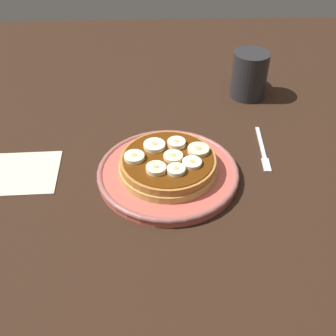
{
  "coord_description": "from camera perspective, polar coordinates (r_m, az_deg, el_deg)",
  "views": [
    {
      "loc": [
        -53.97,
        1.81,
        46.15
      ],
      "look_at": [
        0.0,
        0.0,
        1.93
      ],
      "focal_mm": 46.53,
      "sensor_mm": 36.0,
      "label": 1
    }
  ],
  "objects": [
    {
      "name": "ground_plane",
      "position": [
        0.72,
        -0.0,
        -2.11
      ],
      "size": [
        140.0,
        140.0,
        3.0
      ],
      "primitive_type": "cube",
      "color": "black"
    },
    {
      "name": "plate",
      "position": [
        0.7,
        -0.0,
        -0.64
      ],
      "size": [
        22.97,
        22.97,
        1.69
      ],
      "color": "#CC594C",
      "rests_on": "ground_plane"
    },
    {
      "name": "pancake_stack",
      "position": [
        0.69,
        0.08,
        0.48
      ],
      "size": [
        16.36,
        15.95,
        2.61
      ],
      "color": "tan",
      "rests_on": "plate"
    },
    {
      "name": "banana_slice_0",
      "position": [
        0.68,
        0.71,
        1.29
      ],
      "size": [
        3.09,
        3.09,
        0.77
      ],
      "color": "#F4EBB4",
      "rests_on": "pancake_stack"
    },
    {
      "name": "banana_slice_1",
      "position": [
        0.66,
        -1.57,
        -0.1
      ],
      "size": [
        3.12,
        3.12,
        0.98
      ],
      "color": "#FEEAB4",
      "rests_on": "pancake_stack"
    },
    {
      "name": "banana_slice_2",
      "position": [
        0.71,
        -1.8,
        2.93
      ],
      "size": [
        3.54,
        3.54,
        0.94
      ],
      "color": "#EEF2C5",
      "rests_on": "pancake_stack"
    },
    {
      "name": "banana_slice_3",
      "position": [
        0.67,
        3.15,
        0.67
      ],
      "size": [
        3.04,
        3.04,
        0.77
      ],
      "color": "#FAF2C1",
      "rests_on": "pancake_stack"
    },
    {
      "name": "banana_slice_4",
      "position": [
        0.68,
        -4.44,
        1.48
      ],
      "size": [
        3.24,
        3.24,
        0.9
      ],
      "color": "#F4F2BA",
      "rests_on": "pancake_stack"
    },
    {
      "name": "banana_slice_5",
      "position": [
        0.71,
        1.11,
        3.25
      ],
      "size": [
        2.97,
        2.97,
        1.08
      ],
      "color": "#FEE1C1",
      "rests_on": "pancake_stack"
    },
    {
      "name": "banana_slice_6",
      "position": [
        0.7,
        3.99,
        2.37
      ],
      "size": [
        3.49,
        3.49,
        0.9
      ],
      "color": "#F1EDB3",
      "rests_on": "pancake_stack"
    },
    {
      "name": "banana_slice_7",
      "position": [
        0.66,
        1.07,
        -0.27
      ],
      "size": [
        2.86,
        2.86,
        0.9
      ],
      "color": "#EEF4C3",
      "rests_on": "pancake_stack"
    },
    {
      "name": "coffee_mug",
      "position": [
        0.92,
        10.6,
        12.09
      ],
      "size": [
        10.72,
        7.23,
        9.5
      ],
      "color": "#262628",
      "rests_on": "ground_plane"
    },
    {
      "name": "napkin",
      "position": [
        0.76,
        -18.26,
        -0.54
      ],
      "size": [
        11.37,
        11.37,
        0.3
      ],
      "primitive_type": "cube",
      "rotation": [
        0.0,
        0.0,
        0.03
      ],
      "color": "beige",
      "rests_on": "ground_plane"
    },
    {
      "name": "fork",
      "position": [
        0.78,
        12.33,
        2.27
      ],
      "size": [
        13.03,
        1.68,
        0.5
      ],
      "color": "silver",
      "rests_on": "ground_plane"
    }
  ]
}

